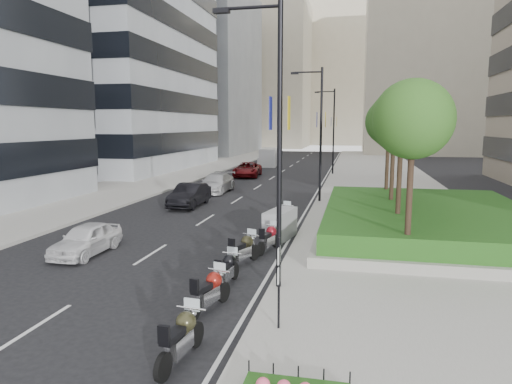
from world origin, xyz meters
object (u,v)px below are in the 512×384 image
(car_a, at_px, (86,239))
(lamp_post_0, at_px, (275,131))
(motorcycle_6, at_px, (283,217))
(delivery_van, at_px, (269,158))
(car_b, at_px, (189,195))
(car_d, at_px, (247,170))
(motorcycle_5, at_px, (280,225))
(parking_sign, at_px, (279,278))
(motorcycle_1, at_px, (210,291))
(motorcycle_4, at_px, (269,238))
(motorcycle_2, at_px, (227,270))
(motorcycle_0, at_px, (181,337))
(car_c, at_px, (216,183))
(motorcycle_3, at_px, (244,250))
(lamp_post_2, at_px, (332,127))
(lamp_post_1, at_px, (319,128))

(car_a, bearing_deg, lamp_post_0, -16.14)
(motorcycle_6, height_order, delivery_van, delivery_van)
(car_b, height_order, car_d, car_b)
(motorcycle_5, height_order, delivery_van, delivery_van)
(motorcycle_5, bearing_deg, car_a, 130.99)
(parking_sign, height_order, motorcycle_1, parking_sign)
(parking_sign, xyz_separation_m, delivery_van, (-9.14, 47.11, -0.39))
(car_b, bearing_deg, motorcycle_4, -53.75)
(delivery_van, bearing_deg, motorcycle_2, -86.08)
(car_d, bearing_deg, motorcycle_6, -76.48)
(motorcycle_0, bearing_deg, car_d, 17.09)
(motorcycle_1, xyz_separation_m, motorcycle_4, (0.50, 6.48, -0.03))
(motorcycle_6, distance_m, car_c, 13.43)
(motorcycle_0, xyz_separation_m, motorcycle_3, (-0.36, 7.26, 0.00))
(car_d, bearing_deg, lamp_post_2, 18.45)
(car_b, bearing_deg, lamp_post_0, -60.56)
(motorcycle_3, xyz_separation_m, car_c, (-6.61, 17.87, 0.15))
(motorcycle_2, relative_size, car_b, 0.45)
(car_d, bearing_deg, lamp_post_1, -64.37)
(motorcycle_4, height_order, motorcycle_5, motorcycle_5)
(motorcycle_4, xyz_separation_m, car_b, (-7.03, 9.39, 0.19))
(car_b, distance_m, delivery_van, 30.22)
(motorcycle_4, distance_m, car_c, 17.37)
(car_c, bearing_deg, car_a, -89.32)
(motorcycle_0, bearing_deg, motorcycle_3, 8.90)
(motorcycle_2, relative_size, delivery_van, 0.36)
(motorcycle_4, bearing_deg, motorcycle_0, -167.18)
(lamp_post_1, xyz_separation_m, motorcycle_6, (-1.10, -8.10, -4.46))
(parking_sign, xyz_separation_m, car_b, (-8.68, 16.89, -0.71))
(parking_sign, bearing_deg, motorcycle_3, 112.46)
(motorcycle_1, distance_m, car_a, 8.03)
(motorcycle_3, relative_size, motorcycle_6, 0.93)
(motorcycle_3, bearing_deg, motorcycle_5, 11.80)
(parking_sign, xyz_separation_m, car_a, (-8.86, 5.43, -0.82))
(motorcycle_3, bearing_deg, parking_sign, -136.00)
(parking_sign, xyz_separation_m, motorcycle_1, (-2.15, 1.03, -0.88))
(lamp_post_0, xyz_separation_m, motorcycle_0, (-1.23, -4.83, -4.49))
(motorcycle_0, relative_size, motorcycle_1, 1.03)
(motorcycle_4, relative_size, car_a, 0.54)
(parking_sign, distance_m, car_b, 19.01)
(motorcycle_1, xyz_separation_m, car_a, (-6.71, 4.41, 0.06))
(motorcycle_3, relative_size, motorcycle_5, 0.87)
(parking_sign, bearing_deg, car_c, 110.80)
(car_a, height_order, car_b, car_b)
(delivery_van, bearing_deg, motorcycle_6, -83.15)
(motorcycle_1, distance_m, motorcycle_3, 4.41)
(car_b, relative_size, delivery_van, 0.81)
(motorcycle_5, xyz_separation_m, car_c, (-7.33, 13.68, 0.05))
(motorcycle_4, relative_size, car_c, 0.40)
(car_a, xyz_separation_m, car_c, (0.01, 17.87, 0.10))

